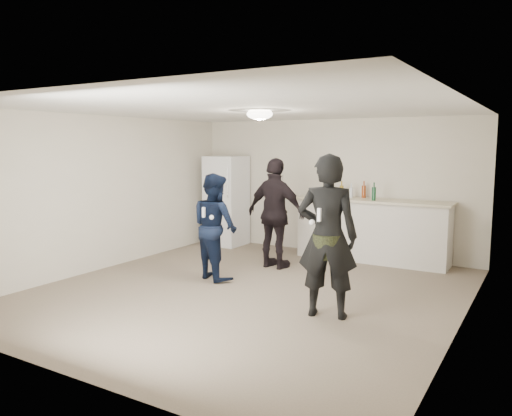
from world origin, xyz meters
The scene contains 21 objects.
floor centered at (0.00, 0.00, 0.00)m, with size 6.00×6.00×0.00m, color #6B5B4C.
ceiling centered at (0.00, 0.00, 2.50)m, with size 6.00×6.00×0.00m, color silver.
wall_back centered at (0.00, 3.00, 1.25)m, with size 6.00×6.00×0.00m, color beige.
wall_front centered at (0.00, -3.00, 1.25)m, with size 6.00×6.00×0.00m, color beige.
wall_left centered at (-2.75, 0.00, 1.25)m, with size 6.00×6.00×0.00m, color beige.
wall_right centered at (2.75, 0.00, 1.25)m, with size 6.00×6.00×0.00m, color beige.
counter centered at (0.89, 2.67, 0.53)m, with size 2.60×0.56×1.05m, color beige.
counter_top centered at (0.89, 2.67, 1.07)m, with size 2.68×0.64×0.04m, color #B8AA8F.
fridge centered at (-2.12, 2.60, 0.90)m, with size 0.70×0.70×1.80m, color white.
fridge_handle centered at (-1.84, 2.23, 1.30)m, with size 0.02×0.02×0.60m, color silver.
ceiling_dome centered at (0.00, 0.30, 2.45)m, with size 0.36×0.36×0.16m, color white.
shaker centered at (0.14, 2.66, 1.18)m, with size 0.08×0.08×0.17m, color silver.
man centered at (-0.81, 0.34, 0.80)m, with size 0.78×0.61×1.61m, color #0E1C3B.
woman centered at (1.32, -0.38, 0.97)m, with size 0.70×0.46×1.93m, color black.
camo_shorts centered at (1.32, -0.38, 0.85)m, with size 0.34×0.34×0.28m, color #2C3418.
spectator centered at (-0.33, 1.39, 0.91)m, with size 1.06×0.44×1.82m, color black.
remote_man centered at (-0.81, 0.06, 1.05)m, with size 0.04×0.04×0.15m, color white.
nunchuk_man centered at (-0.69, 0.09, 0.98)m, with size 0.07×0.07×0.07m, color white.
remote_woman centered at (1.32, -0.63, 1.25)m, with size 0.04×0.04×0.15m, color white.
nunchuk_woman centered at (1.22, -0.60, 1.15)m, with size 0.07×0.07×0.07m, color white.
bottle_cluster centered at (0.51, 2.67, 1.20)m, with size 0.95×0.42×0.28m.
Camera 1 is at (3.53, -5.74, 2.03)m, focal length 35.00 mm.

